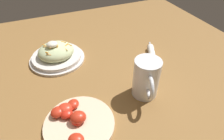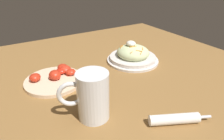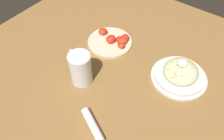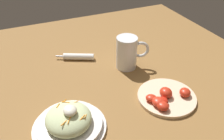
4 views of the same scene
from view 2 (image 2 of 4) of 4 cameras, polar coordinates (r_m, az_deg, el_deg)
The scene contains 5 objects.
ground_plane at distance 0.69m, azimuth 0.17°, elevation -6.48°, with size 1.43×1.43×0.00m, color olive.
salad_plate at distance 0.91m, azimuth 6.06°, elevation 4.30°, with size 0.24×0.24×0.10m.
beer_mug at distance 0.55m, azimuth -5.71°, elevation -7.88°, with size 0.09×0.14×0.14m.
napkin_roll at distance 0.59m, azimuth 17.80°, elevation -13.41°, with size 0.09×0.17×0.03m.
tomato_plate at distance 0.79m, azimuth -16.13°, elevation -2.12°, with size 0.22×0.22×0.05m.
Camera 2 is at (0.49, -0.30, 0.39)m, focal length 31.45 mm.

